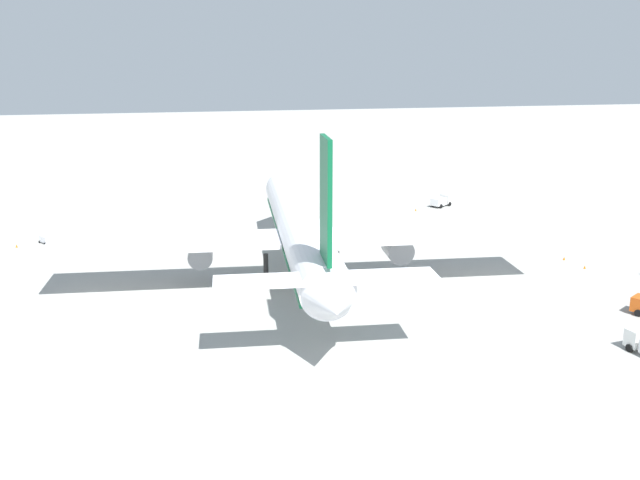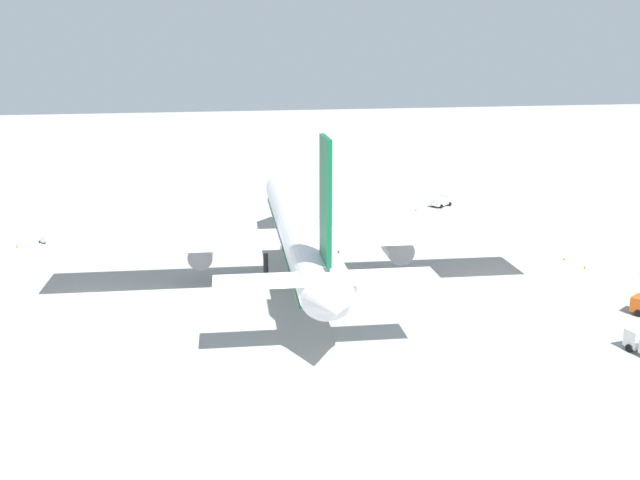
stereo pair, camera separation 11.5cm
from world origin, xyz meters
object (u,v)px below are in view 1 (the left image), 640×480
(airliner, at_px, (301,230))
(ground_worker_0, at_px, (331,205))
(baggage_cart_0, at_px, (46,239))
(service_truck_1, at_px, (442,200))
(traffic_cone_0, at_px, (17,246))
(traffic_cone_3, at_px, (416,210))
(traffic_cone_1, at_px, (585,267))
(ground_worker_3, at_px, (443,196))
(traffic_cone_2, at_px, (564,258))

(airliner, distance_m, ground_worker_0, 47.92)
(baggage_cart_0, xyz_separation_m, ground_worker_0, (15.77, -54.41, 0.17))
(service_truck_1, xyz_separation_m, traffic_cone_0, (-15.41, 82.59, -1.01))
(baggage_cart_0, xyz_separation_m, traffic_cone_3, (10.28, -71.21, -0.42))
(baggage_cart_0, bearing_deg, airliner, -126.65)
(baggage_cart_0, xyz_separation_m, traffic_cone_0, (-1.92, 4.43, -0.42))
(traffic_cone_0, bearing_deg, ground_worker_0, -73.26)
(service_truck_1, distance_m, traffic_cone_1, 47.29)
(baggage_cart_0, height_order, ground_worker_0, ground_worker_0)
(service_truck_1, bearing_deg, baggage_cart_0, 99.80)
(ground_worker_3, relative_size, traffic_cone_1, 2.96)
(ground_worker_0, bearing_deg, traffic_cone_3, -108.10)
(traffic_cone_2, bearing_deg, airliner, 90.71)
(service_truck_1, height_order, traffic_cone_3, service_truck_1)
(traffic_cone_0, xyz_separation_m, traffic_cone_3, (12.20, -75.64, 0.00))
(service_truck_1, bearing_deg, traffic_cone_1, -174.73)
(traffic_cone_2, bearing_deg, service_truck_1, 5.15)
(traffic_cone_0, height_order, traffic_cone_3, same)
(traffic_cone_1, bearing_deg, traffic_cone_0, 69.98)
(baggage_cart_0, relative_size, traffic_cone_2, 5.14)
(traffic_cone_0, bearing_deg, traffic_cone_3, -80.84)
(ground_worker_3, distance_m, traffic_cone_1, 53.91)
(airliner, distance_m, traffic_cone_2, 43.28)
(airliner, relative_size, traffic_cone_0, 128.94)
(traffic_cone_0, height_order, traffic_cone_1, same)
(traffic_cone_0, xyz_separation_m, traffic_cone_2, (-26.78, -86.39, 0.00))
(service_truck_1, bearing_deg, traffic_cone_3, 114.80)
(ground_worker_0, relative_size, traffic_cone_1, 3.08)
(airliner, height_order, traffic_cone_1, airliner)
(ground_worker_0, height_order, traffic_cone_2, ground_worker_0)
(traffic_cone_1, relative_size, traffic_cone_2, 1.00)
(baggage_cart_0, relative_size, ground_worker_3, 1.74)
(ground_worker_3, xyz_separation_m, traffic_cone_2, (-49.00, -0.76, -0.55))
(baggage_cart_0, bearing_deg, traffic_cone_1, -112.15)
(ground_worker_0, height_order, ground_worker_3, ground_worker_0)
(ground_worker_3, bearing_deg, traffic_cone_1, -178.61)
(service_truck_1, xyz_separation_m, ground_worker_3, (6.81, -3.04, -0.46))
(service_truck_1, xyz_separation_m, traffic_cone_1, (-47.08, -4.35, -1.01))
(airliner, xyz_separation_m, ground_worker_0, (45.00, -15.13, -6.49))
(ground_worker_3, distance_m, traffic_cone_0, 88.47)
(baggage_cart_0, xyz_separation_m, traffic_cone_1, (-33.59, -82.51, -0.42))
(ground_worker_3, distance_m, traffic_cone_2, 49.01)
(ground_worker_0, xyz_separation_m, ground_worker_3, (4.53, -26.80, -0.04))
(baggage_cart_0, distance_m, traffic_cone_2, 86.85)
(traffic_cone_0, distance_m, traffic_cone_1, 92.53)
(airliner, height_order, ground_worker_3, airliner)
(ground_worker_3, bearing_deg, airliner, 139.75)
(baggage_cart_0, xyz_separation_m, ground_worker_3, (20.31, -81.20, 0.13))
(baggage_cart_0, height_order, ground_worker_3, ground_worker_3)
(service_truck_1, relative_size, traffic_cone_1, 9.81)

